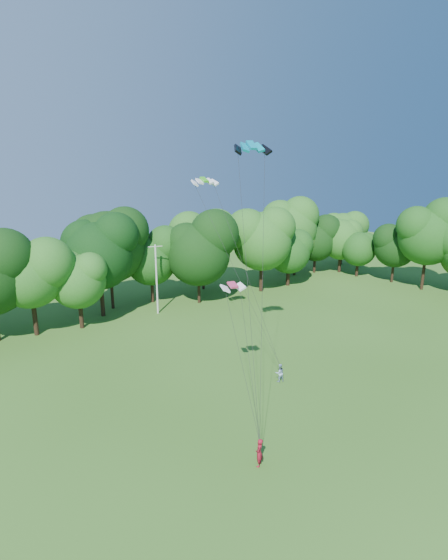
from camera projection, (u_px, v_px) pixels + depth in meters
ground at (319, 499)px, 24.25m from camera, size 160.00×160.00×0.00m
utility_pole at (157, 279)px, 52.54m from camera, size 1.69×0.46×8.58m
kite_flyer_left at (259, 453)px, 26.70m from camera, size 0.79×0.78×1.84m
kite_flyer_right at (280, 373)px, 36.97m from camera, size 0.92×0.80×1.61m
kite_teal at (252, 145)px, 31.82m from camera, size 2.87×1.84×0.71m
kite_green at (204, 180)px, 39.47m from camera, size 2.49×1.34×0.49m
kite_pink at (233, 285)px, 32.30m from camera, size 1.95×1.21×0.33m
tree_back_center at (98, 251)px, 50.74m from camera, size 8.77×8.77×12.75m
tree_back_east at (296, 236)px, 69.93m from camera, size 7.02×7.02×10.21m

